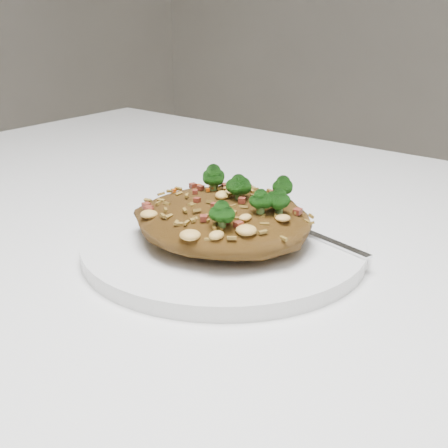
{
  "coord_description": "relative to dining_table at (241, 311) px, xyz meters",
  "views": [
    {
      "loc": [
        0.35,
        -0.47,
        0.98
      ],
      "look_at": [
        0.02,
        -0.05,
        0.78
      ],
      "focal_mm": 50.0,
      "sensor_mm": 36.0,
      "label": 1
    }
  ],
  "objects": [
    {
      "name": "dining_table",
      "position": [
        0.0,
        0.0,
        0.0
      ],
      "size": [
        1.2,
        0.8,
        0.75
      ],
      "color": "white",
      "rests_on": "ground"
    },
    {
      "name": "plate",
      "position": [
        0.02,
        -0.05,
        0.1
      ],
      "size": [
        0.26,
        0.26,
        0.01
      ],
      "primitive_type": "cylinder",
      "color": "white",
      "rests_on": "dining_table"
    },
    {
      "name": "fried_rice",
      "position": [
        0.02,
        -0.05,
        0.13
      ],
      "size": [
        0.17,
        0.15,
        0.06
      ],
      "color": "brown",
      "rests_on": "plate"
    },
    {
      "name": "fork",
      "position": [
        0.07,
        0.01,
        0.11
      ],
      "size": [
        0.16,
        0.05,
        0.0
      ],
      "rotation": [
        0.0,
        0.0,
        -0.23
      ],
      "color": "silver",
      "rests_on": "plate"
    }
  ]
}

